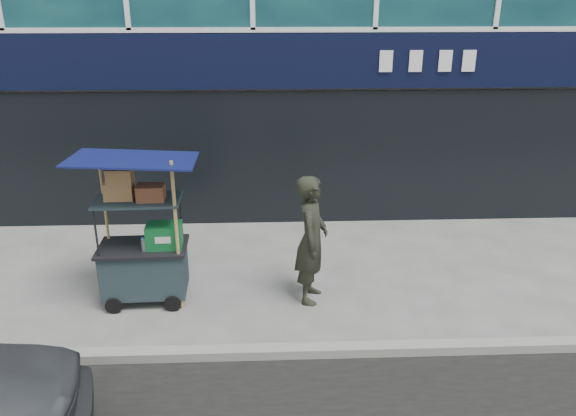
{
  "coord_description": "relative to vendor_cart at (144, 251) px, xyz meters",
  "views": [
    {
      "loc": [
        0.18,
        -5.69,
        3.98
      ],
      "look_at": [
        0.46,
        1.2,
        1.32
      ],
      "focal_mm": 35.0,
      "sensor_mm": 36.0,
      "label": 1
    }
  ],
  "objects": [
    {
      "name": "vendor_man",
      "position": [
        2.24,
        -0.06,
        0.15
      ],
      "size": [
        0.56,
        0.73,
        1.78
      ],
      "primitive_type": "imported",
      "rotation": [
        0.0,
        0.0,
        1.35
      ],
      "color": "black",
      "rests_on": "ground"
    },
    {
      "name": "vendor_cart",
      "position": [
        0.0,
        0.0,
        0.0
      ],
      "size": [
        1.59,
        1.14,
        2.1
      ],
      "rotation": [
        0.0,
        0.0,
        0.03
      ],
      "color": "#1B292E",
      "rests_on": "ground"
    },
    {
      "name": "ground",
      "position": [
        1.47,
        -1.17,
        -0.74
      ],
      "size": [
        80.0,
        80.0,
        0.0
      ],
      "primitive_type": "plane",
      "color": "#5F5E5A",
      "rests_on": "ground"
    },
    {
      "name": "curb",
      "position": [
        1.47,
        -1.37,
        -0.68
      ],
      "size": [
        80.0,
        0.18,
        0.12
      ],
      "primitive_type": "cube",
      "color": "gray",
      "rests_on": "ground"
    }
  ]
}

